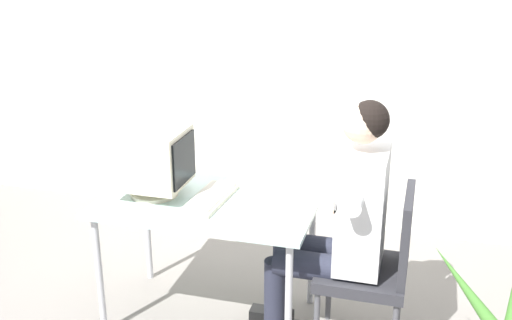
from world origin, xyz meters
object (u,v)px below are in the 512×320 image
crt_monitor (153,158)px  keyboard (210,198)px  desk (208,211)px  person_seated (340,219)px  office_chair (376,263)px

crt_monitor → keyboard: bearing=1.1°
desk → person_seated: (0.70, -0.03, 0.06)m
keyboard → desk: bearing=158.6°
keyboard → office_chair: bearing=-1.7°
keyboard → person_seated: size_ratio=0.33×
crt_monitor → keyboard: 0.37m
crt_monitor → office_chair: 1.26m
keyboard → office_chair: size_ratio=0.50×
desk → keyboard: bearing=-21.4°
desk → person_seated: size_ratio=0.86×
crt_monitor → person_seated: (1.00, -0.02, -0.21)m
desk → person_seated: bearing=-2.6°
person_seated → crt_monitor: bearing=178.9°
keyboard → crt_monitor: bearing=-178.9°
crt_monitor → person_seated: 1.02m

